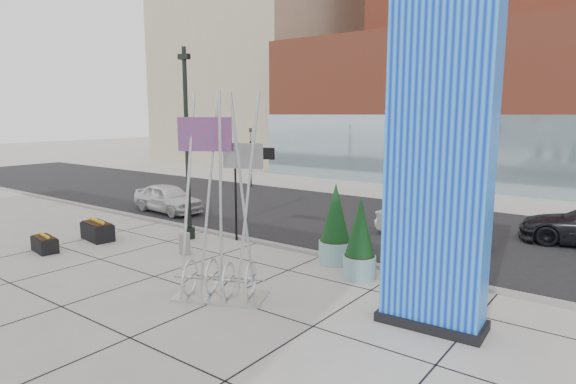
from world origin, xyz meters
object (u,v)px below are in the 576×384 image
Objects in this scene: blue_pylon at (439,159)px; concrete_bollard at (185,244)px; public_art_sculpture at (220,246)px; car_white_west at (168,198)px; lamp_post at (188,163)px; car_silver_mid at (429,224)px; overhead_street_sign at (247,161)px.

blue_pylon is 10.71× the size of concrete_bollard.
car_white_west is (-10.55, 6.80, -0.75)m from public_art_sculpture.
car_white_west is at bearing 149.30° from lamp_post.
lamp_post reaches higher than car_silver_mid.
car_silver_mid is (7.98, 5.43, -2.41)m from lamp_post.
overhead_street_sign is 0.88× the size of car_white_west.
blue_pylon is at bearing -148.42° from car_silver_mid.
lamp_post is at bearing -171.48° from overhead_street_sign.
blue_pylon is at bearing -10.83° from lamp_post.
car_silver_mid is at bearing 24.96° from overhead_street_sign.
car_silver_mid is (-2.92, 7.51, -3.31)m from blue_pylon.
public_art_sculpture reaches higher than concrete_bollard.
car_white_west is 1.00× the size of car_silver_mid.
overhead_street_sign reaches higher than car_silver_mid.
lamp_post is at bearing 120.89° from public_art_sculpture.
lamp_post is 1.79× the size of car_silver_mid.
car_silver_mid is at bearing 51.03° from public_art_sculpture.
public_art_sculpture is at bearing 175.85° from car_silver_mid.
blue_pylon is at bearing -103.69° from car_white_west.
concrete_bollard is at bearing -121.15° from car_white_west.
car_white_west reaches higher than car_silver_mid.
blue_pylon is 1.09× the size of lamp_post.
car_silver_mid is at bearing 108.23° from blue_pylon.
public_art_sculpture reaches higher than car_silver_mid.
public_art_sculpture is 1.49× the size of overhead_street_sign.
concrete_bollard is at bearing -46.29° from lamp_post.
public_art_sculpture is (-5.32, -1.77, -2.53)m from blue_pylon.
car_white_west is at bearing 151.17° from overhead_street_sign.
lamp_post is 2.02× the size of overhead_street_sign.
public_art_sculpture is at bearing -164.67° from blue_pylon.
public_art_sculpture is at bearing -118.89° from car_white_west.
car_white_west is (-15.87, 5.04, -3.28)m from blue_pylon.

